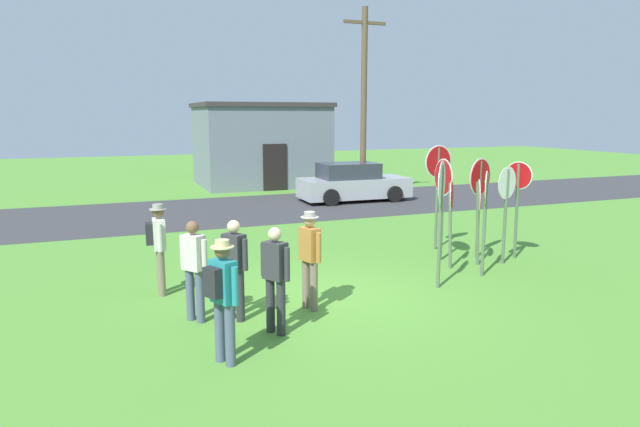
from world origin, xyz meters
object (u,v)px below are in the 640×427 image
stop_sign_rear_right (443,191)px  stop_sign_leaning_left (451,210)px  person_near_signs (158,243)px  person_with_sunhat (222,293)px  stop_sign_leaning_right (518,194)px  person_in_teal (235,264)px  utility_pole (364,100)px  stop_sign_low_front (506,198)px  stop_sign_rear_left (485,206)px  stop_sign_far_back (438,178)px  stop_sign_center_cluster (479,207)px  person_on_left (194,265)px  person_in_blue (275,274)px  parked_car_on_street (353,184)px  stop_sign_nearest (480,189)px  person_in_dark_shirt (310,255)px  stop_sign_tallest (441,201)px

stop_sign_rear_right → stop_sign_leaning_left: 0.77m
person_near_signs → person_with_sunhat: 3.45m
stop_sign_leaning_left → person_near_signs: bearing=175.8°
stop_sign_leaning_right → person_with_sunhat: 8.21m
stop_sign_rear_right → person_in_teal: stop_sign_rear_right is taller
utility_pole → stop_sign_low_front: bearing=-98.1°
stop_sign_rear_left → stop_sign_far_back: stop_sign_far_back is taller
person_with_sunhat → stop_sign_center_cluster: bearing=24.9°
stop_sign_far_back → person_on_left: (-6.47, -2.82, -0.87)m
stop_sign_low_front → person_near_signs: size_ratio=1.28×
person_on_left → person_with_sunhat: size_ratio=0.97×
stop_sign_leaning_right → person_in_blue: 7.03m
parked_car_on_street → stop_sign_nearest: (-0.99, -9.21, 0.96)m
stop_sign_far_back → person_near_signs: (-6.87, -1.17, -0.81)m
person_in_blue → person_on_left: (-1.08, 0.98, 0.00)m
utility_pole → stop_sign_leaning_left: bearing=-105.5°
stop_sign_leaning_left → stop_sign_low_front: stop_sign_low_front is taller
parked_car_on_street → stop_sign_far_back: bearing=-100.1°
stop_sign_rear_right → stop_sign_low_front: bearing=-34.7°
stop_sign_center_cluster → person_near_signs: (-6.91, 0.44, -0.32)m
stop_sign_rear_right → person_in_blue: size_ratio=1.41×
stop_sign_leaning_right → utility_pole: bearing=84.8°
stop_sign_leaning_left → parked_car_on_street: bearing=77.6°
stop_sign_nearest → person_with_sunhat: 7.69m
stop_sign_rear_left → person_in_dark_shirt: 4.17m
stop_sign_rear_right → stop_sign_rear_left: stop_sign_rear_right is taller
stop_sign_far_back → person_on_left: size_ratio=1.56×
stop_sign_nearest → stop_sign_rear_right: bearing=172.8°
person_in_teal → stop_sign_tallest: bearing=3.5°
stop_sign_low_front → person_in_dark_shirt: (-5.17, -1.21, -0.54)m
stop_sign_leaning_right → stop_sign_center_cluster: size_ratio=1.18×
person_near_signs → stop_sign_leaning_right: bearing=-2.2°
stop_sign_tallest → person_near_signs: size_ratio=1.44×
stop_sign_nearest → person_in_blue: 6.48m
person_near_signs → person_in_blue: 3.02m
stop_sign_tallest → person_on_left: size_ratio=1.48×
parked_car_on_street → person_in_teal: bearing=-123.2°
stop_sign_far_back → stop_sign_tallest: bearing=-122.3°
parked_car_on_street → person_in_blue: person_in_blue is taller
person_in_dark_shirt → person_with_sunhat: size_ratio=1.00×
stop_sign_low_front → stop_sign_rear_left: bearing=-149.1°
stop_sign_tallest → person_in_dark_shirt: (-2.78, -0.22, -0.75)m
person_on_left → person_with_sunhat: person_with_sunhat is taller
person_in_blue → person_with_sunhat: 1.25m
stop_sign_center_cluster → person_in_dark_shirt: stop_sign_center_cluster is taller
stop_sign_leaning_left → person_with_sunhat: (-5.66, -2.96, -0.31)m
person_in_blue → person_near_signs: bearing=119.3°
person_in_teal → person_with_sunhat: 1.66m
stop_sign_low_front → person_in_dark_shirt: size_ratio=1.28×
stop_sign_far_back → stop_sign_low_front: 1.90m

